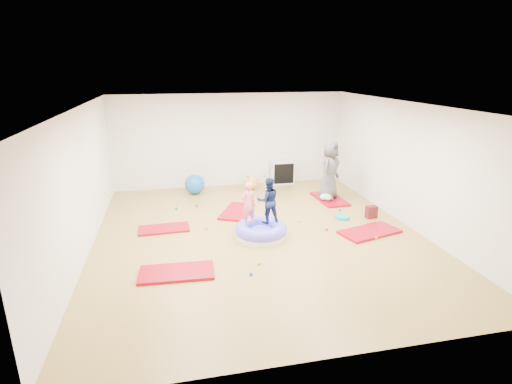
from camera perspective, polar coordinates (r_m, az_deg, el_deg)
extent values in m
cube|color=#9D7643|center=(8.84, 0.41, -6.15)|extent=(7.00, 8.00, 0.01)
cube|color=silver|center=(8.13, 0.46, 12.24)|extent=(7.00, 8.00, 0.01)
cube|color=silver|center=(12.22, -3.69, 7.35)|extent=(7.00, 0.01, 2.80)
cube|color=silver|center=(4.79, 11.07, -9.43)|extent=(7.00, 0.01, 2.80)
cube|color=silver|center=(8.37, -23.66, 1.14)|extent=(0.01, 8.00, 2.80)
cube|color=silver|center=(9.74, 21.01, 3.60)|extent=(0.01, 8.00, 2.80)
cube|color=#A8062B|center=(7.41, -11.27, -11.22)|extent=(1.35, 0.73, 0.06)
cube|color=#A8062B|center=(9.34, -13.01, -5.13)|extent=(1.15, 0.60, 0.05)
cube|color=#A8062B|center=(10.16, -2.75, -2.79)|extent=(1.12, 1.42, 0.05)
cube|color=#A8062B|center=(9.28, 15.92, -5.48)|extent=(1.47, 1.01, 0.06)
cube|color=#A8062B|center=(11.28, 10.48, -0.98)|extent=(0.71, 1.34, 0.05)
cylinder|color=silver|center=(8.72, 0.72, -6.06)|extent=(1.10, 1.10, 0.12)
torus|color=#5854F4|center=(8.67, 0.72, -5.36)|extent=(1.13, 1.13, 0.30)
ellipsoid|color=#5854F4|center=(8.70, 0.72, -5.79)|extent=(0.60, 0.60, 0.27)
imported|color=#FF6C76|center=(8.49, -1.13, -1.35)|extent=(0.41, 0.35, 0.95)
imported|color=#101D41|center=(8.58, 1.76, -0.92)|extent=(0.50, 0.39, 1.01)
imported|color=#4B4A4F|center=(11.08, 10.47, 3.14)|extent=(0.91, 0.91, 1.60)
ellipsoid|color=#9BE2FF|center=(11.05, 9.94, -0.68)|extent=(0.33, 0.22, 0.19)
sphere|color=beige|center=(10.90, 10.25, -0.81)|extent=(0.16, 0.16, 0.16)
sphere|color=#BF0F35|center=(10.64, -8.45, -1.98)|extent=(0.07, 0.07, 0.07)
sphere|color=orange|center=(9.19, -7.10, -5.12)|extent=(0.07, 0.07, 0.07)
sphere|color=orange|center=(7.58, 0.45, -10.11)|extent=(0.07, 0.07, 0.07)
sphere|color=blue|center=(10.47, 11.94, -2.50)|extent=(0.07, 0.07, 0.07)
sphere|color=blue|center=(7.22, -0.71, -11.60)|extent=(0.07, 0.07, 0.07)
sphere|color=#BF0F35|center=(9.18, 10.08, -5.28)|extent=(0.07, 0.07, 0.07)
sphere|color=orange|center=(8.98, 16.77, -6.31)|extent=(0.07, 0.07, 0.07)
sphere|color=blue|center=(10.55, -11.31, -2.31)|extent=(0.07, 0.07, 0.07)
sphere|color=orange|center=(9.56, 6.24, -4.17)|extent=(0.07, 0.07, 0.07)
sphere|color=blue|center=(11.70, -8.73, 1.12)|extent=(0.58, 0.58, 0.58)
sphere|color=yellow|center=(12.02, -0.63, 1.39)|extent=(0.42, 0.42, 0.42)
cylinder|color=silver|center=(11.51, -0.88, 0.92)|extent=(0.18, 0.19, 0.49)
cylinder|color=silver|center=(11.91, -1.27, 1.48)|extent=(0.18, 0.19, 0.49)
cylinder|color=silver|center=(11.60, 1.34, 1.05)|extent=(0.18, 0.19, 0.49)
cylinder|color=silver|center=(12.00, 0.88, 1.61)|extent=(0.18, 0.19, 0.49)
cylinder|color=silver|center=(11.69, 0.02, 2.28)|extent=(0.48, 0.03, 0.03)
sphere|color=#BF0F35|center=(11.65, -1.13, 2.22)|extent=(0.06, 0.06, 0.06)
sphere|color=blue|center=(11.74, 1.16, 2.35)|extent=(0.06, 0.06, 0.06)
cube|color=silver|center=(12.59, 3.79, 2.82)|extent=(0.73, 0.35, 0.73)
cube|color=black|center=(12.43, 4.01, 2.62)|extent=(0.63, 0.02, 0.63)
cube|color=silver|center=(12.54, 3.86, 2.76)|extent=(0.02, 0.25, 0.64)
cube|color=silver|center=(12.54, 3.86, 2.76)|extent=(0.64, 0.25, 0.02)
cylinder|color=#139FAF|center=(9.96, 12.21, -3.54)|extent=(0.35, 0.35, 0.08)
cube|color=maroon|center=(10.15, 16.16, -2.76)|extent=(0.28, 0.18, 0.31)
cylinder|color=orange|center=(7.25, -6.91, -11.81)|extent=(0.18, 0.18, 0.03)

